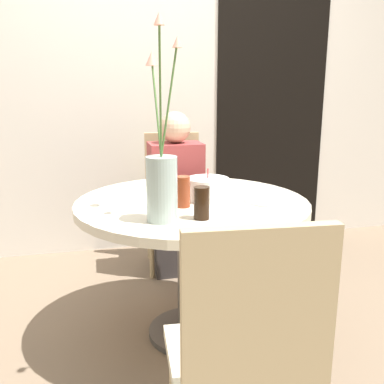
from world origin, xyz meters
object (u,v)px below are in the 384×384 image
at_px(drink_glass_2, 202,203).
at_px(side_plate, 268,201).
at_px(chair_right_flank, 245,353).
at_px(person_boy, 176,199).
at_px(chair_far_back, 173,191).
at_px(drink_glass_0, 171,187).
at_px(drink_glass_1, 183,192).
at_px(birthday_cake, 208,189).
at_px(flower_vase, 162,179).

bearing_deg(drink_glass_2, side_plate, 26.84).
distance_m(chair_right_flank, person_boy, 1.73).
relative_size(chair_far_back, drink_glass_0, 8.26).
xyz_separation_m(drink_glass_1, drink_glass_2, (0.03, -0.20, -0.00)).
distance_m(side_plate, person_boy, 0.95).
height_order(drink_glass_0, drink_glass_2, drink_glass_2).
bearing_deg(birthday_cake, person_boy, 89.91).
height_order(chair_right_flank, side_plate, chair_right_flank).
bearing_deg(chair_right_flank, side_plate, -111.95).
bearing_deg(chair_right_flank, person_boy, -90.46).
relative_size(birthday_cake, drink_glass_1, 1.44).
xyz_separation_m(chair_far_back, drink_glass_0, (-0.18, -0.88, 0.24)).
bearing_deg(drink_glass_0, flower_vase, -106.43).
bearing_deg(drink_glass_2, flower_vase, 174.05).
bearing_deg(person_boy, side_plate, -73.46).
distance_m(drink_glass_0, drink_glass_1, 0.16).
relative_size(chair_right_flank, person_boy, 0.85).
height_order(drink_glass_1, drink_glass_2, drink_glass_1).
bearing_deg(drink_glass_0, chair_right_flank, -89.14).
height_order(birthday_cake, flower_vase, flower_vase).
height_order(chair_far_back, side_plate, chair_far_back).
xyz_separation_m(side_plate, drink_glass_0, (-0.43, 0.17, 0.05)).
relative_size(birthday_cake, side_plate, 0.92).
bearing_deg(drink_glass_2, chair_right_flank, -93.92).
relative_size(chair_far_back, flower_vase, 1.22).
bearing_deg(flower_vase, birthday_cake, 45.84).
bearing_deg(side_plate, drink_glass_2, -153.16).
bearing_deg(flower_vase, chair_far_back, 76.99).
relative_size(chair_far_back, drink_glass_1, 6.67).
bearing_deg(chair_right_flank, flower_vase, -75.60).
distance_m(birthday_cake, side_plate, 0.29).
distance_m(flower_vase, drink_glass_0, 0.37).
xyz_separation_m(birthday_cake, person_boy, (0.00, 0.79, -0.25)).
distance_m(side_plate, drink_glass_0, 0.46).
distance_m(flower_vase, side_plate, 0.58).
bearing_deg(birthday_cake, chair_far_back, 88.99).
height_order(birthday_cake, drink_glass_2, birthday_cake).
xyz_separation_m(chair_far_back, chair_right_flank, (-0.17, -1.88, 0.00)).
bearing_deg(drink_glass_1, person_boy, 80.82).
xyz_separation_m(chair_right_flank, flower_vase, (-0.11, 0.66, 0.35)).
distance_m(birthday_cake, drink_glass_2, 0.31).
xyz_separation_m(drink_glass_1, person_boy, (0.14, 0.88, -0.27)).
relative_size(chair_far_back, drink_glass_2, 6.89).
bearing_deg(chair_far_back, flower_vase, -97.42).
distance_m(flower_vase, drink_glass_2, 0.19).
bearing_deg(drink_glass_0, drink_glass_2, -80.52).
bearing_deg(chair_right_flank, drink_glass_2, -89.35).
relative_size(flower_vase, person_boy, 0.70).
xyz_separation_m(side_plate, person_boy, (-0.26, 0.89, -0.21)).
height_order(chair_far_back, drink_glass_1, chair_far_back).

